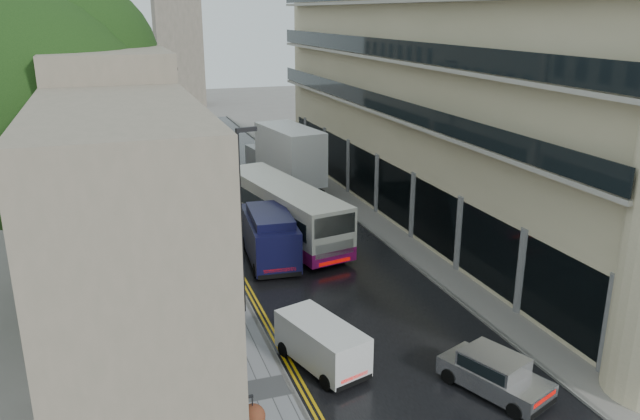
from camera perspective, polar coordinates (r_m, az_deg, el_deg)
road at (r=38.19m, az=-3.23°, el=-1.42°), size 9.00×85.00×0.02m
left_sidewalk at (r=37.13m, az=-11.95°, el=-2.28°), size 2.70×85.00×0.12m
right_sidewalk at (r=39.89m, az=4.25°, el=-0.53°), size 1.80×85.00×0.12m
old_shop_row at (r=37.84m, az=-18.47°, el=6.90°), size 4.50×56.00×12.00m
modern_block at (r=39.19m, az=12.06°, el=9.24°), size 8.00×40.00×14.00m
tree_near at (r=27.98m, az=-24.44°, el=4.67°), size 10.56×10.56×13.89m
tree_far at (r=40.84m, az=-22.47°, el=7.54°), size 9.24×9.24×12.46m
cream_bus at (r=32.62m, az=-2.71°, el=-1.87°), size 4.69×11.74×3.13m
white_lorry at (r=43.06m, az=-3.59°, el=4.08°), size 3.98×9.32×4.74m
silver_hatchback at (r=21.66m, az=17.52°, el=-16.14°), size 2.92×4.10×1.41m
white_van at (r=21.98m, az=0.62°, el=-14.15°), size 2.71×4.19×1.75m
navy_van at (r=30.47m, az=-5.94°, el=-3.64°), size 2.73×5.82×2.88m
pedestrian at (r=28.95m, az=-9.35°, el=-6.14°), size 0.58×0.39×1.58m
lamp_post_near at (r=25.99m, az=-7.25°, el=-1.31°), size 0.92×0.38×7.94m
lamp_post_far at (r=44.19m, az=-13.64°, el=6.76°), size 1.01×0.49×8.76m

